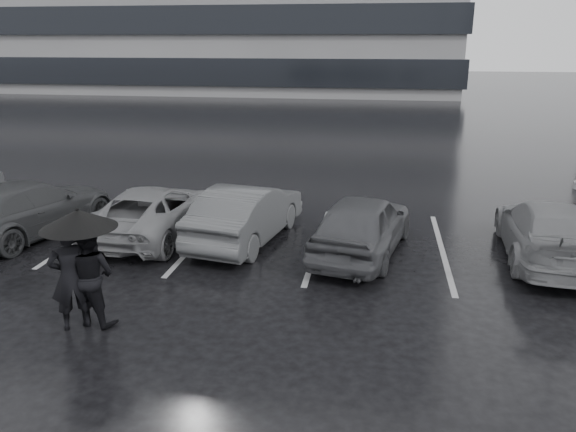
# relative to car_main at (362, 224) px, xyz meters

# --- Properties ---
(ground) EXTENTS (160.00, 160.00, 0.00)m
(ground) POSITION_rel_car_main_xyz_m (-1.61, -1.99, -0.68)
(ground) COLOR black
(ground) RESTS_ON ground
(car_main) EXTENTS (2.40, 4.23, 1.36)m
(car_main) POSITION_rel_car_main_xyz_m (0.00, 0.00, 0.00)
(car_main) COLOR black
(car_main) RESTS_ON ground
(car_west_a) EXTENTS (2.11, 4.24, 1.34)m
(car_west_a) POSITION_rel_car_main_xyz_m (-2.69, 0.45, -0.01)
(car_west_a) COLOR #2D2D2F
(car_west_a) RESTS_ON ground
(car_west_b) EXTENTS (2.12, 4.38, 1.20)m
(car_west_b) POSITION_rel_car_main_xyz_m (-4.98, 0.46, -0.08)
(car_west_b) COLOR #535356
(car_west_b) RESTS_ON ground
(car_west_c) EXTENTS (2.92, 4.89, 1.33)m
(car_west_c) POSITION_rel_car_main_xyz_m (-7.93, 0.02, -0.02)
(car_west_c) COLOR black
(car_west_c) RESTS_ON ground
(car_east) EXTENTS (2.09, 4.48, 1.27)m
(car_east) POSITION_rel_car_main_xyz_m (3.91, 0.33, -0.05)
(car_east) COLOR #535356
(car_east) RESTS_ON ground
(pedestrian_left) EXTENTS (0.78, 0.72, 1.78)m
(pedestrian_left) POSITION_rel_car_main_xyz_m (-4.50, -4.10, 0.21)
(pedestrian_left) COLOR black
(pedestrian_left) RESTS_ON ground
(pedestrian_right) EXTENTS (0.93, 0.79, 1.70)m
(pedestrian_right) POSITION_rel_car_main_xyz_m (-4.26, -3.89, 0.17)
(pedestrian_right) COLOR black
(pedestrian_right) RESTS_ON ground
(umbrella) EXTENTS (1.19, 1.19, 2.02)m
(umbrella) POSITION_rel_car_main_xyz_m (-4.32, -3.97, 1.16)
(umbrella) COLOR black
(umbrella) RESTS_ON ground
(stall_stripes) EXTENTS (19.72, 5.00, 0.00)m
(stall_stripes) POSITION_rel_car_main_xyz_m (-2.41, 0.51, -0.68)
(stall_stripes) COLOR #959597
(stall_stripes) RESTS_ON ground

